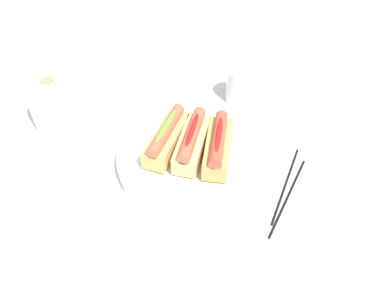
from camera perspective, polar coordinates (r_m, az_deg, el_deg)
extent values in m
plane|color=beige|center=(0.84, -1.09, -3.33)|extent=(2.40, 2.40, 0.00)
cylinder|color=silver|center=(0.84, 0.00, -1.98)|extent=(0.32, 0.32, 0.03)
torus|color=silver|center=(0.83, 0.00, -1.29)|extent=(0.32, 0.32, 0.01)
cube|color=tan|center=(0.80, 3.83, -0.63)|extent=(0.16, 0.09, 0.04)
cylinder|color=#A84733|center=(0.78, 3.93, 0.81)|extent=(0.15, 0.07, 0.03)
ellipsoid|color=red|center=(0.77, 3.97, 1.44)|extent=(0.11, 0.04, 0.01)
cube|color=#DBB270|center=(0.81, 0.00, 0.00)|extent=(0.16, 0.08, 0.04)
cylinder|color=#BC563D|center=(0.79, 0.00, 1.45)|extent=(0.15, 0.05, 0.03)
ellipsoid|color=red|center=(0.78, 0.00, 2.08)|extent=(0.11, 0.03, 0.01)
cube|color=tan|center=(0.82, -3.75, 0.62)|extent=(0.15, 0.06, 0.04)
cylinder|color=#BC563D|center=(0.80, -3.84, 2.06)|extent=(0.15, 0.04, 0.03)
ellipsoid|color=olive|center=(0.79, -3.88, 2.69)|extent=(0.11, 0.02, 0.01)
cylinder|color=white|center=(0.99, 7.05, 8.48)|extent=(0.07, 0.07, 0.09)
cylinder|color=silver|center=(1.00, 6.97, 7.74)|extent=(0.06, 0.06, 0.05)
cylinder|color=white|center=(0.95, -19.48, 5.53)|extent=(0.11, 0.11, 0.13)
cylinder|color=#997A5B|center=(0.91, -20.47, 8.82)|extent=(0.03, 0.03, 0.00)
cube|color=white|center=(0.71, -17.82, -8.65)|extent=(0.12, 0.06, 0.15)
cylinder|color=black|center=(0.83, 13.62, -5.68)|extent=(0.22, 0.01, 0.01)
cylinder|color=black|center=(0.81, 13.93, -7.43)|extent=(0.22, 0.02, 0.01)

